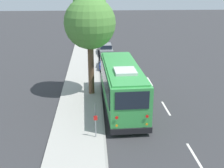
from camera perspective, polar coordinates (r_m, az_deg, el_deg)
ground_plane at (r=21.53m, az=2.91°, el=-3.58°), size 160.00×160.00×0.00m
sidewalk_slab at (r=21.38m, az=-6.55°, el=-3.64°), size 80.00×3.12×0.15m
curb_strip at (r=21.36m, az=-2.17°, el=-3.54°), size 80.00×0.14×0.15m
shuttle_bus at (r=19.99m, az=1.98°, el=-0.04°), size 9.10×2.92×3.29m
parked_sedan_blue at (r=30.25m, az=-0.73°, el=4.51°), size 4.31×2.05×1.28m
parked_sedan_gray at (r=36.23m, az=-1.27°, el=7.08°), size 4.57×1.74×1.33m
street_tree at (r=21.53m, az=-4.53°, el=12.86°), size 3.89×3.89×8.11m
sign_post_near at (r=16.18m, az=-3.33°, el=-8.53°), size 0.06×0.22×1.34m
sign_post_far at (r=18.08m, az=-3.41°, el=-5.70°), size 0.06×0.06×1.20m
lane_stripe_behind at (r=15.74m, az=16.42°, el=-13.83°), size 2.40×0.14×0.01m
lane_stripe_mid at (r=20.74m, az=10.90°, el=-4.85°), size 2.40×0.14×0.01m
lane_stripe_ahead at (r=26.17m, az=7.68°, el=0.55°), size 2.40×0.14×0.01m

